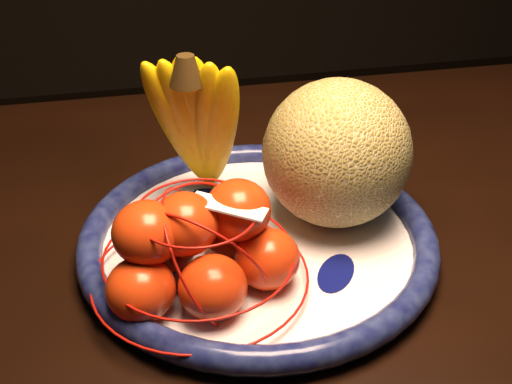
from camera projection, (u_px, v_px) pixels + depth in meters
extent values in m
cube|color=black|center=(231.00, 253.00, 0.74)|extent=(1.45, 0.88, 0.04)
cylinder|color=black|center=(510.00, 245.00, 1.35)|extent=(0.06, 0.06, 0.68)
cylinder|color=white|center=(258.00, 244.00, 0.71)|extent=(0.36, 0.36, 0.02)
torus|color=#050636|center=(258.00, 235.00, 0.71)|extent=(0.39, 0.39, 0.03)
cylinder|color=white|center=(258.00, 247.00, 0.72)|extent=(0.17, 0.17, 0.01)
ellipsoid|color=#090E54|center=(336.00, 273.00, 0.66)|extent=(0.13, 0.15, 0.00)
ellipsoid|color=#090E54|center=(215.00, 197.00, 0.78)|extent=(0.13, 0.12, 0.00)
ellipsoid|color=#090E54|center=(154.00, 251.00, 0.69)|extent=(0.12, 0.10, 0.00)
sphere|color=olive|center=(337.00, 153.00, 0.70)|extent=(0.17, 0.17, 0.17)
ellipsoid|color=yellow|center=(181.00, 122.00, 0.72)|extent=(0.12, 0.11, 0.20)
ellipsoid|color=yellow|center=(189.00, 121.00, 0.72)|extent=(0.11, 0.12, 0.21)
ellipsoid|color=yellow|center=(196.00, 121.00, 0.72)|extent=(0.09, 0.12, 0.21)
ellipsoid|color=yellow|center=(202.00, 121.00, 0.72)|extent=(0.07, 0.12, 0.21)
ellipsoid|color=yellow|center=(209.00, 123.00, 0.72)|extent=(0.05, 0.12, 0.21)
ellipsoid|color=yellow|center=(217.00, 124.00, 0.72)|extent=(0.06, 0.13, 0.20)
cone|color=black|center=(195.00, 41.00, 0.67)|extent=(0.04, 0.04, 0.03)
ellipsoid|color=#F63809|center=(141.00, 289.00, 0.59)|extent=(0.07, 0.07, 0.06)
ellipsoid|color=#F63809|center=(213.00, 287.00, 0.60)|extent=(0.07, 0.07, 0.06)
ellipsoid|color=#F63809|center=(267.00, 258.00, 0.63)|extent=(0.07, 0.07, 0.06)
ellipsoid|color=#F63809|center=(165.00, 243.00, 0.65)|extent=(0.07, 0.07, 0.06)
ellipsoid|color=#F63809|center=(233.00, 231.00, 0.67)|extent=(0.07, 0.07, 0.06)
ellipsoid|color=#F63809|center=(185.00, 224.00, 0.60)|extent=(0.07, 0.07, 0.06)
ellipsoid|color=#F63809|center=(238.00, 210.00, 0.62)|extent=(0.07, 0.07, 0.06)
ellipsoid|color=#F63809|center=(147.00, 233.00, 0.59)|extent=(0.07, 0.07, 0.06)
torus|color=#A70F08|center=(200.00, 275.00, 0.64)|extent=(0.22, 0.22, 0.00)
torus|color=#A70F08|center=(199.00, 254.00, 0.62)|extent=(0.19, 0.19, 0.00)
torus|color=#A70F08|center=(196.00, 211.00, 0.60)|extent=(0.12, 0.12, 0.00)
torus|color=#A70F08|center=(199.00, 256.00, 0.63)|extent=(0.16, 0.11, 0.13)
torus|color=#A70F08|center=(199.00, 256.00, 0.63)|extent=(0.09, 0.15, 0.13)
torus|color=#A70F08|center=(199.00, 256.00, 0.63)|extent=(0.15, 0.14, 0.13)
cube|color=white|center=(228.00, 206.00, 0.59)|extent=(0.08, 0.06, 0.01)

